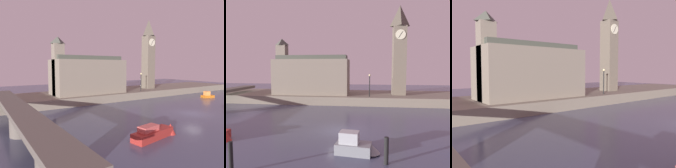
% 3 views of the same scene
% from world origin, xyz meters
% --- Properties ---
extents(far_embankment, '(70.00, 12.00, 1.50)m').
position_xyz_m(far_embankment, '(0.00, 20.00, 0.75)').
color(far_embankment, slate).
rests_on(far_embankment, ground).
extents(clock_tower, '(2.55, 2.58, 16.40)m').
position_xyz_m(clock_tower, '(8.82, 18.95, 10.00)').
color(clock_tower, '#6B6051').
rests_on(clock_tower, far_embankment).
extents(parliament_hall, '(14.13, 6.44, 10.70)m').
position_xyz_m(parliament_hall, '(-7.91, 18.57, 5.15)').
color(parliament_hall, slate).
rests_on(parliament_hall, far_embankment).
extents(streetlamp, '(0.36, 0.36, 3.94)m').
position_xyz_m(streetlamp, '(3.37, 15.32, 3.96)').
color(streetlamp, black).
rests_on(streetlamp, far_embankment).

